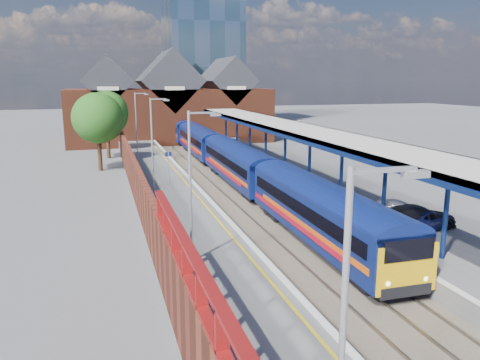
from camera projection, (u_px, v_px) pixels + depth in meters
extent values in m
plane|color=#5B5B5E|center=(211.00, 176.00, 46.41)|extent=(240.00, 240.00, 0.00)
cube|color=#473D33|center=(240.00, 200.00, 37.03)|extent=(6.00, 76.00, 0.06)
cube|color=slate|center=(213.00, 201.00, 36.39)|extent=(0.07, 76.00, 0.14)
cube|color=slate|center=(230.00, 199.00, 36.79)|extent=(0.07, 76.00, 0.14)
cube|color=slate|center=(249.00, 198.00, 37.23)|extent=(0.07, 76.00, 0.14)
cube|color=slate|center=(266.00, 197.00, 37.63)|extent=(0.07, 76.00, 0.14)
cube|color=#565659|center=(170.00, 199.00, 35.40)|extent=(5.00, 76.00, 1.00)
cube|color=#565659|center=(309.00, 189.00, 38.60)|extent=(6.00, 76.00, 1.00)
cube|color=silver|center=(201.00, 190.00, 35.94)|extent=(0.30, 76.00, 0.05)
cube|color=silver|center=(277.00, 185.00, 37.70)|extent=(0.30, 76.00, 0.05)
cube|color=yellow|center=(193.00, 191.00, 35.78)|extent=(0.14, 76.00, 0.01)
cube|color=#0C1A57|center=(320.00, 213.00, 26.66)|extent=(3.01, 16.04, 2.50)
cube|color=#0C1A57|center=(321.00, 191.00, 26.39)|extent=(3.01, 16.04, 0.60)
cube|color=#0C1A57|center=(238.00, 164.00, 42.21)|extent=(3.01, 16.04, 2.50)
cube|color=#0C1A57|center=(238.00, 150.00, 41.95)|extent=(3.01, 16.04, 0.60)
cube|color=#0C1A57|center=(201.00, 141.00, 57.77)|extent=(3.01, 16.04, 2.50)
cube|color=#0C1A57|center=(200.00, 131.00, 57.51)|extent=(3.01, 16.04, 0.60)
cube|color=#0C1A57|center=(179.00, 128.00, 73.33)|extent=(3.01, 16.04, 2.50)
cube|color=#0C1A57|center=(179.00, 120.00, 73.07)|extent=(3.01, 16.04, 0.60)
cube|color=black|center=(204.00, 147.00, 49.50)|extent=(0.04, 60.54, 0.70)
cube|color=#D64F0D|center=(204.00, 155.00, 49.67)|extent=(0.03, 55.27, 0.30)
cube|color=#AF0B1F|center=(203.00, 157.00, 49.72)|extent=(0.03, 55.27, 0.30)
cube|color=#F2B20C|center=(406.00, 269.00, 19.27)|extent=(2.82, 0.34, 2.10)
cube|color=black|center=(409.00, 250.00, 19.00)|extent=(2.30, 0.19, 0.90)
cube|color=black|center=(373.00, 278.00, 21.74)|extent=(2.00, 2.40, 0.60)
cube|color=black|center=(174.00, 135.00, 78.91)|extent=(2.00, 2.40, 0.60)
cylinder|color=#0D1F51|center=(446.00, 216.00, 21.85)|extent=(0.24, 0.24, 4.20)
cylinder|color=#0D1F51|center=(384.00, 192.00, 26.53)|extent=(0.24, 0.24, 4.20)
cylinder|color=#0D1F51|center=(341.00, 175.00, 31.22)|extent=(0.24, 0.24, 4.20)
cylinder|color=#0D1F51|center=(310.00, 163.00, 35.91)|extent=(0.24, 0.24, 4.20)
cylinder|color=#0D1F51|center=(285.00, 153.00, 40.59)|extent=(0.24, 0.24, 4.20)
cylinder|color=#0D1F51|center=(266.00, 146.00, 45.28)|extent=(0.24, 0.24, 4.20)
cylinder|color=#0D1F51|center=(250.00, 139.00, 49.96)|extent=(0.24, 0.24, 4.20)
cylinder|color=#0D1F51|center=(237.00, 134.00, 54.65)|extent=(0.24, 0.24, 4.20)
cylinder|color=#0D1F51|center=(226.00, 130.00, 59.34)|extent=(0.24, 0.24, 4.20)
cube|color=beige|center=(296.00, 128.00, 39.32)|extent=(4.50, 52.00, 0.25)
cube|color=#0D1F51|center=(272.00, 131.00, 38.75)|extent=(0.20, 52.00, 0.55)
cube|color=#0D1F51|center=(319.00, 129.00, 39.95)|extent=(0.20, 52.00, 0.55)
cube|color=#A5A8AA|center=(384.00, 170.00, 7.49)|extent=(1.20, 0.08, 0.08)
cube|color=#A5A8AA|center=(416.00, 174.00, 7.68)|extent=(0.45, 0.18, 0.12)
cylinder|color=#A5A8AA|center=(190.00, 189.00, 21.16)|extent=(0.12, 0.12, 7.00)
cube|color=#A5A8AA|center=(202.00, 113.00, 20.61)|extent=(1.20, 0.08, 0.08)
cube|color=#A5A8AA|center=(215.00, 115.00, 20.80)|extent=(0.45, 0.18, 0.12)
cylinder|color=#A5A8AA|center=(152.00, 144.00, 36.16)|extent=(0.12, 0.12, 7.00)
cube|color=#A5A8AA|center=(158.00, 99.00, 35.61)|extent=(1.20, 0.08, 0.08)
cube|color=#A5A8AA|center=(166.00, 100.00, 35.80)|extent=(0.45, 0.18, 0.12)
cylinder|color=#A5A8AA|center=(136.00, 125.00, 51.15)|extent=(0.12, 0.12, 7.00)
cube|color=#A5A8AA|center=(140.00, 93.00, 50.61)|extent=(1.20, 0.08, 0.08)
cube|color=#A5A8AA|center=(146.00, 94.00, 50.79)|extent=(0.45, 0.18, 0.12)
cylinder|color=#A5A8AA|center=(169.00, 167.00, 38.92)|extent=(0.08, 0.08, 2.50)
cube|color=#0C194C|center=(168.00, 154.00, 38.70)|extent=(0.55, 0.06, 0.35)
cube|color=maroon|center=(141.00, 195.00, 28.65)|extent=(0.35, 50.00, 2.80)
cube|color=maroon|center=(193.00, 256.00, 12.22)|extent=(0.30, 15.00, 0.12)
cube|color=maroon|center=(194.00, 290.00, 12.41)|extent=(0.30, 15.00, 0.12)
cube|color=maroon|center=(222.00, 332.00, 9.51)|extent=(0.30, 0.12, 1.00)
cube|color=maroon|center=(202.00, 290.00, 11.38)|extent=(0.30, 0.12, 1.00)
cube|color=maroon|center=(187.00, 261.00, 13.26)|extent=(0.30, 0.12, 1.00)
cube|color=maroon|center=(176.00, 238.00, 15.13)|extent=(0.30, 0.12, 1.00)
cube|color=maroon|center=(167.00, 221.00, 17.01)|extent=(0.30, 0.12, 1.00)
cube|color=maroon|center=(161.00, 207.00, 18.88)|extent=(0.30, 0.12, 1.00)
cube|color=maroon|center=(170.00, 115.00, 71.81)|extent=(30.00, 12.00, 8.00)
cube|color=#232328|center=(107.00, 81.00, 68.21)|extent=(7.13, 12.00, 7.13)
cube|color=#232328|center=(168.00, 81.00, 70.72)|extent=(9.16, 12.00, 9.16)
cube|color=#232328|center=(226.00, 81.00, 73.23)|extent=(7.13, 12.00, 7.13)
cube|color=beige|center=(108.00, 89.00, 62.75)|extent=(2.80, 0.15, 0.50)
cube|color=beige|center=(175.00, 88.00, 65.26)|extent=(2.80, 0.15, 0.50)
cube|color=beige|center=(237.00, 88.00, 67.77)|extent=(2.80, 0.15, 0.50)
cube|color=#456376|center=(202.00, 25.00, 91.87)|extent=(14.00, 14.00, 40.00)
cylinder|color=#382314|center=(100.00, 152.00, 48.69)|extent=(0.44, 0.44, 4.00)
sphere|color=#124614|center=(98.00, 118.00, 47.95)|extent=(5.20, 5.20, 5.20)
sphere|color=#124614|center=(106.00, 125.00, 47.85)|extent=(3.20, 3.20, 3.20)
cylinder|color=#382314|center=(108.00, 142.00, 56.46)|extent=(0.44, 0.44, 4.00)
sphere|color=#124614|center=(106.00, 113.00, 55.73)|extent=(5.20, 5.20, 5.20)
sphere|color=#124614|center=(114.00, 119.00, 55.63)|extent=(3.20, 3.20, 3.20)
imported|color=#B9B8BE|center=(400.00, 213.00, 27.56)|extent=(4.23, 2.21, 1.33)
imported|color=black|center=(416.00, 217.00, 26.71)|extent=(4.72, 2.13, 1.34)
imported|color=navy|center=(426.00, 219.00, 26.66)|extent=(4.44, 3.17, 1.12)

